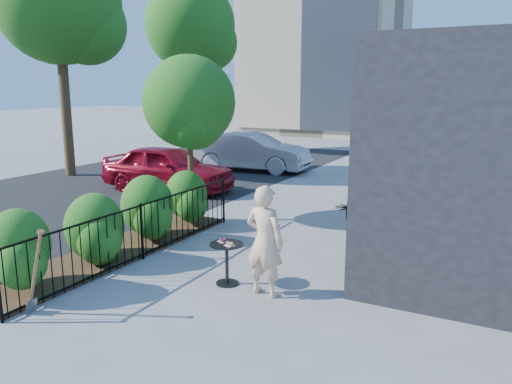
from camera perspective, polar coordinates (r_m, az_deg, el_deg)
The scene contains 13 objects.
ground at distance 9.07m, azimuth -5.42°, elevation -9.09°, with size 120.00×120.00×0.00m, color gray.
fence at distance 9.76m, azimuth -12.92°, elevation -4.36°, with size 0.05×6.05×1.10m.
planting_bed at distance 10.36m, azimuth -15.76°, elevation -6.56°, with size 1.30×6.00×0.08m, color #382616.
shrubs at distance 10.18m, azimuth -15.17°, elevation -2.98°, with size 1.10×5.60×1.24m.
patio_tree at distance 12.02m, azimuth -7.52°, elevation 9.53°, with size 2.20×2.20×3.94m.
street at distance 15.74m, azimuth -21.07°, elevation -0.76°, with size 9.00×30.00×0.01m, color black.
street_tree_near at distance 19.75m, azimuth -21.65°, elevation 18.90°, with size 4.40×4.40×8.28m.
street_tree_far at distance 25.74m, azimuth -7.47°, elevation 17.78°, with size 4.40×4.40×8.28m.
cafe_table at distance 8.36m, azimuth -3.36°, elevation -7.32°, with size 0.57×0.57×0.76m.
woman at distance 7.81m, azimuth 1.00°, elevation -5.62°, with size 0.65×0.43×1.78m, color beige.
shovel at distance 7.87m, azimuth -23.98°, elevation -8.86°, with size 0.46×0.17×1.34m.
car_red at distance 16.04m, azimuth -10.03°, elevation 2.71°, with size 1.72×4.28×1.46m, color maroon.
car_silver at distance 19.65m, azimuth -0.54°, elevation 4.65°, with size 1.60×4.60×1.52m, color #A2A2A7.
Camera 1 is at (4.65, -7.08, 3.24)m, focal length 35.00 mm.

